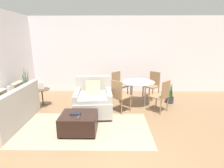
{
  "coord_description": "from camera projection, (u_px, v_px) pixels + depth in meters",
  "views": [
    {
      "loc": [
        0.21,
        -2.59,
        1.99
      ],
      "look_at": [
        0.15,
        2.12,
        0.75
      ],
      "focal_mm": 28.0,
      "sensor_mm": 36.0,
      "label": 1
    }
  ],
  "objects": [
    {
      "name": "dining_table",
      "position": [
        138.0,
        84.0,
        5.27
      ],
      "size": [
        1.0,
        1.0,
        0.72
      ],
      "color": "#99A8AD",
      "rests_on": "ground_plane"
    },
    {
      "name": "armchair",
      "position": [
        93.0,
        101.0,
        4.62
      ],
      "size": [
        1.03,
        1.02,
        0.97
      ],
      "color": "#B2ADA3",
      "rests_on": "ground_plane"
    },
    {
      "name": "dining_chair_far_right",
      "position": [
        153.0,
        83.0,
        5.86
      ],
      "size": [
        0.59,
        0.59,
        0.9
      ],
      "color": "#93704C",
      "rests_on": "ground_plane"
    },
    {
      "name": "dining_chair_near_left",
      "position": [
        119.0,
        94.0,
        4.75
      ],
      "size": [
        0.59,
        0.59,
        0.9
      ],
      "color": "#93704C",
      "rests_on": "ground_plane"
    },
    {
      "name": "ground_plane",
      "position": [
        102.0,
        157.0,
        3.01
      ],
      "size": [
        20.0,
        20.0,
        0.0
      ],
      "primitive_type": "plane",
      "color": "brown"
    },
    {
      "name": "picture_frame",
      "position": [
        41.0,
        86.0,
        5.11
      ],
      "size": [
        0.17,
        0.07,
        0.2
      ],
      "color": "silver",
      "rests_on": "side_table"
    },
    {
      "name": "book_stack",
      "position": [
        75.0,
        114.0,
        3.74
      ],
      "size": [
        0.23,
        0.13,
        0.03
      ],
      "color": "black",
      "rests_on": "ottoman"
    },
    {
      "name": "dining_chair_near_right",
      "position": [
        162.0,
        94.0,
        4.73
      ],
      "size": [
        0.59,
        0.59,
        0.9
      ],
      "color": "#93704C",
      "rests_on": "ground_plane"
    },
    {
      "name": "wall_back",
      "position": [
        108.0,
        55.0,
        6.44
      ],
      "size": [
        12.0,
        0.06,
        2.75
      ],
      "color": "white",
      "rests_on": "ground_plane"
    },
    {
      "name": "couch",
      "position": [
        8.0,
        112.0,
        4.11
      ],
      "size": [
        0.86,
        1.79,
        0.93
      ],
      "color": "#B2ADA3",
      "rests_on": "ground_plane"
    },
    {
      "name": "side_table",
      "position": [
        42.0,
        94.0,
        5.18
      ],
      "size": [
        0.45,
        0.45,
        0.53
      ],
      "color": "#4C3828",
      "rests_on": "ground_plane"
    },
    {
      "name": "potted_plant",
      "position": [
        27.0,
        95.0,
        5.29
      ],
      "size": [
        0.36,
        0.36,
        1.22
      ],
      "color": "#333338",
      "rests_on": "ground_plane"
    },
    {
      "name": "dining_chair_far_left",
      "position": [
        118.0,
        83.0,
        5.87
      ],
      "size": [
        0.59,
        0.59,
        0.9
      ],
      "color": "#93704C",
      "rests_on": "ground_plane"
    },
    {
      "name": "tv_remote_primary",
      "position": [
        78.0,
        117.0,
        3.6
      ],
      "size": [
        0.06,
        0.15,
        0.01
      ],
      "color": "#333338",
      "rests_on": "ottoman"
    },
    {
      "name": "potted_plant_small",
      "position": [
        170.0,
        97.0,
        5.5
      ],
      "size": [
        0.25,
        0.25,
        0.69
      ],
      "color": "#333338",
      "rests_on": "ground_plane"
    },
    {
      "name": "ottoman",
      "position": [
        79.0,
        122.0,
        3.78
      ],
      "size": [
        0.77,
        0.65,
        0.41
      ],
      "color": "black",
      "rests_on": "ground_plane"
    },
    {
      "name": "area_rug",
      "position": [
        85.0,
        128.0,
        3.97
      ],
      "size": [
        2.91,
        1.61,
        0.01
      ],
      "color": "gray",
      "rests_on": "ground_plane"
    }
  ]
}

